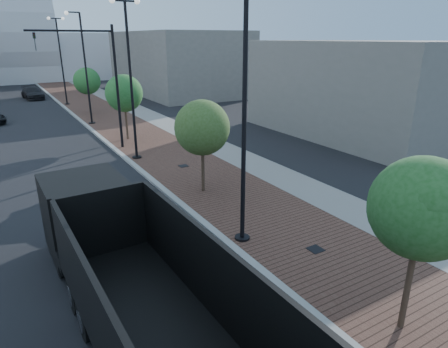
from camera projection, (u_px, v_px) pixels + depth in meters
sidewalk at (107, 110)px, 40.19m from camera, size 7.00×140.00×0.12m
concrete_strip at (132, 108)px, 41.49m from camera, size 2.40×140.00×0.13m
curb at (72, 114)px, 38.50m from camera, size 0.30×140.00×0.14m
dump_truck at (117, 268)px, 10.29m from camera, size 2.81×13.40×3.37m
white_sedan at (101, 189)px, 17.52m from camera, size 2.04×4.68×1.50m
dark_car_far at (32, 93)px, 48.02m from camera, size 2.49×5.12×1.44m
pedestrian at (192, 130)px, 27.35m from camera, size 0.78×0.54×2.04m
streetlight_1 at (241, 128)px, 13.00m from camera, size 1.44×0.56×9.21m
streetlight_2 at (131, 81)px, 22.62m from camera, size 1.72×0.56×9.28m
streetlight_3 at (85, 74)px, 32.45m from camera, size 1.44×0.56×9.21m
streetlight_4 at (61, 61)px, 42.07m from camera, size 1.72×0.56×9.28m
traffic_mast at (102, 75)px, 24.56m from camera, size 5.09×0.20×8.00m
tree_0 at (423, 208)px, 9.00m from camera, size 2.49×2.46×4.71m
tree_1 at (203, 128)px, 17.99m from camera, size 2.61×2.60×4.56m
tree_2 at (125, 93)px, 27.65m from camera, size 2.66×2.65×4.78m
tree_3 at (87, 81)px, 37.45m from camera, size 2.57×2.55×4.52m
convention_center at (10, 44)px, 72.02m from camera, size 50.00×30.00×50.00m
commercial_block_ne at (176, 62)px, 53.00m from camera, size 12.00×22.00×8.00m
commercial_block_e at (360, 89)px, 29.82m from camera, size 10.00×16.00×7.00m
utility_cover_1 at (315, 249)px, 13.70m from camera, size 0.50×0.50×0.02m
utility_cover_2 at (183, 166)px, 22.62m from camera, size 0.50×0.50×0.02m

